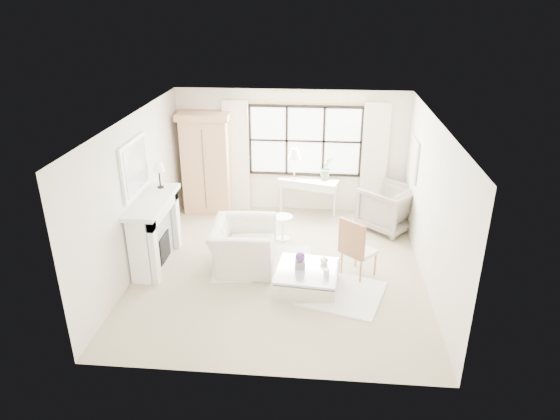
# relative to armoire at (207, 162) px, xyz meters

# --- Properties ---
(floor) EXTENTS (5.50, 5.50, 0.00)m
(floor) POSITION_rel_armoire_xyz_m (1.84, -2.48, -1.14)
(floor) COLOR tan
(floor) RESTS_ON ground
(ceiling) EXTENTS (5.50, 5.50, 0.00)m
(ceiling) POSITION_rel_armoire_xyz_m (1.84, -2.48, 1.56)
(ceiling) COLOR white
(ceiling) RESTS_ON ground
(wall_back) EXTENTS (5.00, 0.00, 5.00)m
(wall_back) POSITION_rel_armoire_xyz_m (1.84, 0.27, 0.21)
(wall_back) COLOR white
(wall_back) RESTS_ON ground
(wall_front) EXTENTS (5.00, 0.00, 5.00)m
(wall_front) POSITION_rel_armoire_xyz_m (1.84, -5.23, 0.21)
(wall_front) COLOR white
(wall_front) RESTS_ON ground
(wall_left) EXTENTS (0.00, 5.50, 5.50)m
(wall_left) POSITION_rel_armoire_xyz_m (-0.66, -2.48, 0.21)
(wall_left) COLOR beige
(wall_left) RESTS_ON ground
(wall_right) EXTENTS (0.00, 5.50, 5.50)m
(wall_right) POSITION_rel_armoire_xyz_m (4.34, -2.48, 0.21)
(wall_right) COLOR silver
(wall_right) RESTS_ON ground
(window_pane) EXTENTS (2.40, 0.02, 1.50)m
(window_pane) POSITION_rel_armoire_xyz_m (2.14, 0.25, 0.46)
(window_pane) COLOR white
(window_pane) RESTS_ON wall_back
(window_frame) EXTENTS (2.50, 0.04, 1.50)m
(window_frame) POSITION_rel_armoire_xyz_m (2.14, 0.24, 0.46)
(window_frame) COLOR black
(window_frame) RESTS_ON wall_back
(curtain_rod) EXTENTS (3.30, 0.04, 0.04)m
(curtain_rod) POSITION_rel_armoire_xyz_m (2.14, 0.19, 1.33)
(curtain_rod) COLOR #B89440
(curtain_rod) RESTS_ON wall_back
(curtain_left) EXTENTS (0.55, 0.10, 2.47)m
(curtain_left) POSITION_rel_armoire_xyz_m (0.64, 0.17, 0.10)
(curtain_left) COLOR white
(curtain_left) RESTS_ON ground
(curtain_right) EXTENTS (0.55, 0.10, 2.47)m
(curtain_right) POSITION_rel_armoire_xyz_m (3.64, 0.17, 0.10)
(curtain_right) COLOR white
(curtain_right) RESTS_ON ground
(fireplace) EXTENTS (0.58, 1.66, 1.26)m
(fireplace) POSITION_rel_armoire_xyz_m (-0.44, -2.48, -0.49)
(fireplace) COLOR white
(fireplace) RESTS_ON ground
(mirror_frame) EXTENTS (0.05, 1.15, 0.95)m
(mirror_frame) POSITION_rel_armoire_xyz_m (-0.63, -2.48, 0.70)
(mirror_frame) COLOR white
(mirror_frame) RESTS_ON wall_left
(mirror_glass) EXTENTS (0.02, 1.00, 0.80)m
(mirror_glass) POSITION_rel_armoire_xyz_m (-0.60, -2.48, 0.70)
(mirror_glass) COLOR silver
(mirror_glass) RESTS_ON wall_left
(art_frame) EXTENTS (0.04, 0.62, 0.82)m
(art_frame) POSITION_rel_armoire_xyz_m (4.31, -0.78, 0.41)
(art_frame) COLOR silver
(art_frame) RESTS_ON wall_right
(art_canvas) EXTENTS (0.01, 0.52, 0.72)m
(art_canvas) POSITION_rel_armoire_xyz_m (4.29, -0.78, 0.41)
(art_canvas) COLOR beige
(art_canvas) RESTS_ON wall_right
(mantel_lamp) EXTENTS (0.22, 0.22, 0.51)m
(mantel_lamp) POSITION_rel_armoire_xyz_m (-0.42, -1.92, 0.51)
(mantel_lamp) COLOR black
(mantel_lamp) RESTS_ON fireplace
(armoire) EXTENTS (1.13, 0.72, 2.24)m
(armoire) POSITION_rel_armoire_xyz_m (0.00, 0.00, 0.00)
(armoire) COLOR tan
(armoire) RESTS_ON floor
(console_table) EXTENTS (1.37, 0.78, 0.80)m
(console_table) POSITION_rel_armoire_xyz_m (2.23, 0.03, -0.74)
(console_table) COLOR white
(console_table) RESTS_ON floor
(console_lamp) EXTENTS (0.28, 0.28, 0.69)m
(console_lamp) POSITION_rel_armoire_xyz_m (1.92, 0.03, 0.22)
(console_lamp) COLOR #B4853E
(console_lamp) RESTS_ON console_table
(orchid_plant) EXTENTS (0.35, 0.31, 0.52)m
(orchid_plant) POSITION_rel_armoire_xyz_m (2.62, 0.05, -0.08)
(orchid_plant) COLOR #526845
(orchid_plant) RESTS_ON console_table
(side_table) EXTENTS (0.40, 0.40, 0.51)m
(side_table) POSITION_rel_armoire_xyz_m (1.79, -1.33, -0.81)
(side_table) COLOR white
(side_table) RESTS_ON floor
(rug_left) EXTENTS (1.98, 1.53, 0.03)m
(rug_left) POSITION_rel_armoire_xyz_m (1.52, -2.35, -1.12)
(rug_left) COLOR silver
(rug_left) RESTS_ON floor
(rug_right) EXTENTS (1.89, 1.62, 0.03)m
(rug_right) POSITION_rel_armoire_xyz_m (2.76, -3.17, -1.12)
(rug_right) COLOR white
(rug_right) RESTS_ON floor
(club_armchair) EXTENTS (1.11, 1.26, 0.81)m
(club_armchair) POSITION_rel_armoire_xyz_m (1.17, -2.43, -0.73)
(club_armchair) COLOR silver
(club_armchair) RESTS_ON floor
(wingback_chair) EXTENTS (1.41, 1.41, 0.92)m
(wingback_chair) POSITION_rel_armoire_xyz_m (3.92, -0.61, -0.68)
(wingback_chair) COLOR gray
(wingback_chair) RESTS_ON floor
(french_chair) EXTENTS (0.68, 0.68, 1.08)m
(french_chair) POSITION_rel_armoire_xyz_m (3.19, -2.60, -0.83)
(french_chair) COLOR #AD7248
(french_chair) RESTS_ON floor
(coffee_table) EXTENTS (1.10, 1.10, 0.38)m
(coffee_table) POSITION_rel_armoire_xyz_m (2.34, -3.12, -0.96)
(coffee_table) COLOR white
(coffee_table) RESTS_ON floor
(planter_box) EXTENTS (0.18, 0.18, 0.12)m
(planter_box) POSITION_rel_armoire_xyz_m (2.22, -3.08, -0.70)
(planter_box) COLOR slate
(planter_box) RESTS_ON coffee_table
(planter_flowers) EXTENTS (0.16, 0.16, 0.16)m
(planter_flowers) POSITION_rel_armoire_xyz_m (2.22, -3.08, -0.56)
(planter_flowers) COLOR #5B2F77
(planter_flowers) RESTS_ON planter_box
(pillar_candle) EXTENTS (0.09, 0.09, 0.12)m
(pillar_candle) POSITION_rel_armoire_xyz_m (2.65, -3.30, -0.70)
(pillar_candle) COLOR silver
(pillar_candle) RESTS_ON coffee_table
(coffee_vase) EXTENTS (0.14, 0.14, 0.14)m
(coffee_vase) POSITION_rel_armoire_xyz_m (2.61, -2.90, -0.69)
(coffee_vase) COLOR white
(coffee_vase) RESTS_ON coffee_table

